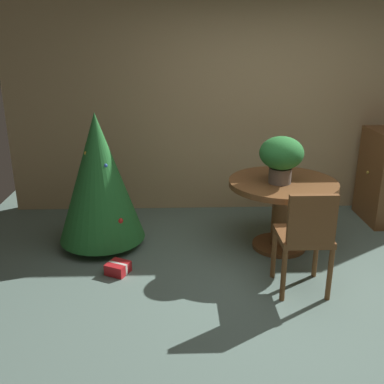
% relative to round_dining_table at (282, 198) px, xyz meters
% --- Properties ---
extents(ground_plane, '(6.60, 6.60, 0.00)m').
position_rel_round_dining_table_xyz_m(ground_plane, '(-0.09, -0.99, -0.54)').
color(ground_plane, slate).
extents(back_wall_panel, '(6.00, 0.10, 2.60)m').
position_rel_round_dining_table_xyz_m(back_wall_panel, '(-0.09, 1.21, 0.76)').
color(back_wall_panel, tan).
rests_on(back_wall_panel, ground_plane).
extents(round_dining_table, '(1.08, 1.08, 0.73)m').
position_rel_round_dining_table_xyz_m(round_dining_table, '(0.00, 0.00, 0.00)').
color(round_dining_table, brown).
rests_on(round_dining_table, ground_plane).
extents(flower_vase, '(0.42, 0.42, 0.46)m').
position_rel_round_dining_table_xyz_m(flower_vase, '(-0.05, -0.06, 0.46)').
color(flower_vase, '#665B51').
rests_on(flower_vase, round_dining_table).
extents(wooden_chair_near, '(0.43, 0.43, 0.93)m').
position_rel_round_dining_table_xyz_m(wooden_chair_near, '(0.00, -0.87, -0.01)').
color(wooden_chair_near, brown).
rests_on(wooden_chair_near, ground_plane).
extents(holiday_tree, '(0.88, 0.88, 1.40)m').
position_rel_round_dining_table_xyz_m(holiday_tree, '(-1.84, 0.13, 0.20)').
color(holiday_tree, brown).
rests_on(holiday_tree, ground_plane).
extents(gift_box_red, '(0.25, 0.25, 0.10)m').
position_rel_round_dining_table_xyz_m(gift_box_red, '(-1.61, -0.49, -0.49)').
color(gift_box_red, red).
rests_on(gift_box_red, ground_plane).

